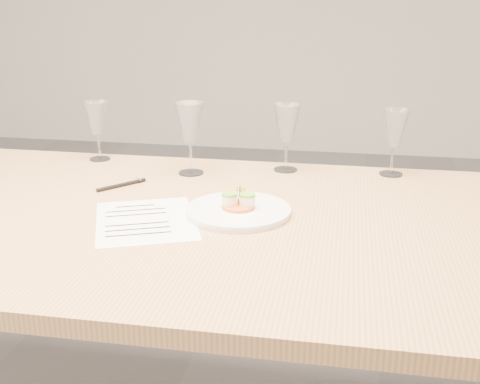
% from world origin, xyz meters
% --- Properties ---
extents(dining_table, '(2.40, 1.00, 0.75)m').
position_xyz_m(dining_table, '(0.00, 0.00, 0.68)').
color(dining_table, tan).
rests_on(dining_table, ground).
extents(dinner_plate, '(0.25, 0.25, 0.07)m').
position_xyz_m(dinner_plate, '(0.26, 0.03, 0.76)').
color(dinner_plate, white).
rests_on(dinner_plate, dining_table).
extents(recipe_sheet, '(0.32, 0.35, 0.00)m').
position_xyz_m(recipe_sheet, '(0.05, -0.05, 0.75)').
color(recipe_sheet, white).
rests_on(recipe_sheet, dining_table).
extents(ballpoint_pen, '(0.10, 0.12, 0.01)m').
position_xyz_m(ballpoint_pen, '(-0.10, 0.18, 0.76)').
color(ballpoint_pen, black).
rests_on(ballpoint_pen, dining_table).
extents(wine_glass_1, '(0.07, 0.07, 0.19)m').
position_xyz_m(wine_glass_1, '(-0.27, 0.43, 0.88)').
color(wine_glass_1, white).
rests_on(wine_glass_1, dining_table).
extents(wine_glass_2, '(0.08, 0.08, 0.21)m').
position_xyz_m(wine_glass_2, '(0.06, 0.34, 0.90)').
color(wine_glass_2, white).
rests_on(wine_glass_2, dining_table).
extents(wine_glass_3, '(0.08, 0.08, 0.20)m').
position_xyz_m(wine_glass_3, '(0.33, 0.42, 0.89)').
color(wine_glass_3, white).
rests_on(wine_glass_3, dining_table).
extents(wine_glass_4, '(0.08, 0.08, 0.19)m').
position_xyz_m(wine_glass_4, '(0.64, 0.43, 0.89)').
color(wine_glass_4, white).
rests_on(wine_glass_4, dining_table).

